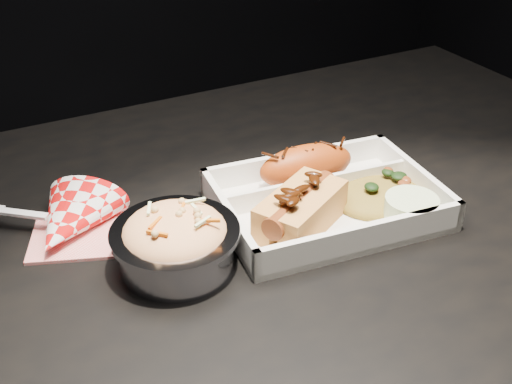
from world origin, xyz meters
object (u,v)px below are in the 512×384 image
foil_coleslaw_cup (175,240)px  napkin_fork (69,222)px  dining_table (260,294)px  food_tray (325,204)px  fried_pastry (306,165)px  hotdog (301,207)px

foil_coleslaw_cup → napkin_fork: size_ratio=0.83×
dining_table → foil_coleslaw_cup: 0.16m
foil_coleslaw_cup → food_tray: bearing=4.3°
dining_table → napkin_fork: (-0.19, 0.10, 0.11)m
dining_table → napkin_fork: 0.24m
fried_pastry → foil_coleslaw_cup: (-0.20, -0.07, -0.00)m
foil_coleslaw_cup → napkin_fork: bearing=128.4°
dining_table → food_tray: food_tray is taller
fried_pastry → foil_coleslaw_cup: 0.21m
hotdog → foil_coleslaw_cup: 0.14m
food_tray → foil_coleslaw_cup: (-0.19, -0.01, 0.02)m
fried_pastry → hotdog: bearing=-125.0°
dining_table → fried_pastry: (0.09, 0.06, 0.12)m
napkin_fork → dining_table: bearing=12.8°
fried_pastry → hotdog: size_ratio=0.96×
dining_table → food_tray: 0.13m
foil_coleslaw_cup → dining_table: bearing=6.3°
dining_table → fried_pastry: fried_pastry is taller
dining_table → hotdog: (0.04, -0.02, 0.12)m
fried_pastry → hotdog: (-0.05, -0.08, -0.00)m
food_tray → fried_pastry: size_ratio=2.20×
fried_pastry → hotdog: 0.09m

